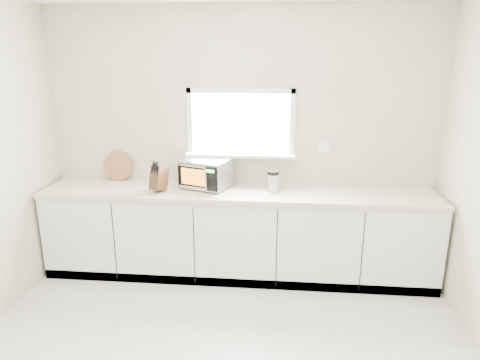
# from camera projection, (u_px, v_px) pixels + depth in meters

# --- Properties ---
(back_wall) EXTENTS (4.00, 0.17, 2.70)m
(back_wall) POSITION_uv_depth(u_px,v_px,m) (241.00, 141.00, 4.42)
(back_wall) COLOR beige
(back_wall) RESTS_ON ground
(cabinets) EXTENTS (3.92, 0.60, 0.88)m
(cabinets) POSITION_uv_depth(u_px,v_px,m) (238.00, 235.00, 4.40)
(cabinets) COLOR silver
(cabinets) RESTS_ON ground
(countertop) EXTENTS (3.92, 0.64, 0.04)m
(countertop) POSITION_uv_depth(u_px,v_px,m) (238.00, 192.00, 4.26)
(countertop) COLOR beige
(countertop) RESTS_ON cabinets
(microwave) EXTENTS (0.54, 0.49, 0.29)m
(microwave) POSITION_uv_depth(u_px,v_px,m) (206.00, 173.00, 4.31)
(microwave) COLOR black
(microwave) RESTS_ON countertop
(knife_block) EXTENTS (0.17, 0.24, 0.32)m
(knife_block) POSITION_uv_depth(u_px,v_px,m) (159.00, 178.00, 4.20)
(knife_block) COLOR #4D2F1B
(knife_block) RESTS_ON countertop
(cutting_board) EXTENTS (0.32, 0.08, 0.32)m
(cutting_board) POSITION_uv_depth(u_px,v_px,m) (118.00, 166.00, 4.57)
(cutting_board) COLOR #A2693E
(cutting_board) RESTS_ON countertop
(coffee_grinder) EXTENTS (0.13, 0.13, 0.21)m
(coffee_grinder) POSITION_uv_depth(u_px,v_px,m) (273.00, 181.00, 4.21)
(coffee_grinder) COLOR #B6B9BE
(coffee_grinder) RESTS_ON countertop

